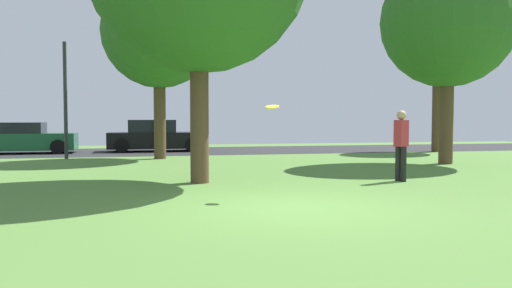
% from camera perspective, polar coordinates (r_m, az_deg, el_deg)
% --- Properties ---
extents(ground_plane, '(44.00, 44.00, 0.00)m').
position_cam_1_polar(ground_plane, '(8.91, 4.28, -7.11)').
color(ground_plane, '#547F38').
extents(road_strip, '(44.00, 6.40, 0.01)m').
position_cam_1_polar(road_strip, '(24.57, -6.75, -0.77)').
color(road_strip, '#28282B').
rests_on(road_strip, ground_plane).
extents(birch_tree_lone, '(4.54, 4.54, 7.17)m').
position_cam_1_polar(birch_tree_lone, '(18.83, 20.88, 12.85)').
color(birch_tree_lone, brown).
rests_on(birch_tree_lone, ground_plane).
extents(maple_tree_far, '(4.39, 4.39, 7.12)m').
position_cam_1_polar(maple_tree_far, '(20.17, -10.91, 12.38)').
color(maple_tree_far, brown).
rests_on(maple_tree_far, ground_plane).
extents(maple_tree_near, '(3.45, 3.45, 6.55)m').
position_cam_1_polar(maple_tree_near, '(25.53, 19.96, 9.91)').
color(maple_tree_near, brown).
rests_on(maple_tree_near, ground_plane).
extents(person_thrower, '(0.38, 0.34, 1.75)m').
position_cam_1_polar(person_thrower, '(12.90, 16.08, 0.22)').
color(person_thrower, black).
rests_on(person_thrower, ground_plane).
extents(frisbee_disc, '(0.37, 0.37, 0.08)m').
position_cam_1_polar(frisbee_disc, '(9.81, 1.85, 4.22)').
color(frisbee_disc, yellow).
extents(parked_car_green, '(4.42, 1.93, 1.39)m').
position_cam_1_polar(parked_car_green, '(24.88, -24.82, 0.51)').
color(parked_car_green, '#195633').
rests_on(parked_car_green, ground_plane).
extents(parked_car_black, '(4.56, 2.02, 1.50)m').
position_cam_1_polar(parked_car_black, '(24.59, -11.27, 0.78)').
color(parked_car_black, black).
rests_on(parked_car_black, ground_plane).
extents(street_lamp_post, '(0.14, 0.14, 4.50)m').
position_cam_1_polar(street_lamp_post, '(20.79, -20.74, 4.61)').
color(street_lamp_post, '#2D2D33').
rests_on(street_lamp_post, ground_plane).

